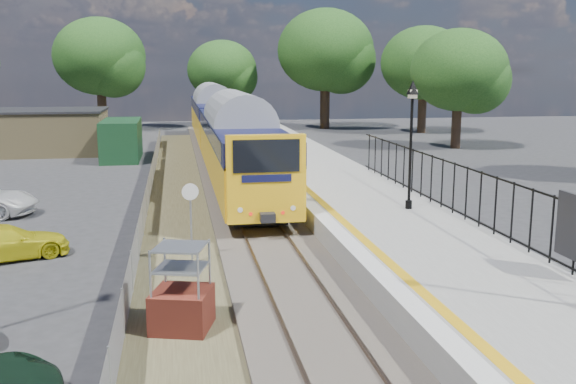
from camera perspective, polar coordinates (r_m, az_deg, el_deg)
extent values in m
plane|color=#2D2D30|center=(16.96, 0.66, -9.38)|extent=(120.00, 120.00, 0.00)
cube|color=#473F38|center=(26.44, -3.33, -1.78)|extent=(3.40, 80.00, 0.20)
cube|color=#4C472D|center=(24.35, -9.58, -3.18)|extent=(2.60, 70.00, 0.06)
cube|color=brown|center=(26.35, -4.88, -1.58)|extent=(0.07, 80.00, 0.14)
cube|color=brown|center=(26.51, -1.78, -1.47)|extent=(0.07, 80.00, 0.14)
cube|color=gray|center=(25.28, 6.70, -1.61)|extent=(5.00, 70.00, 0.90)
cube|color=silver|center=(24.64, 1.71, -0.78)|extent=(0.50, 70.00, 0.01)
cube|color=yellow|center=(24.75, 2.84, -0.74)|extent=(0.30, 70.00, 0.01)
cylinder|color=black|center=(23.65, 10.67, -1.10)|extent=(0.24, 0.24, 0.30)
cylinder|color=black|center=(23.34, 10.83, 3.35)|extent=(0.10, 0.10, 3.70)
cube|color=black|center=(23.18, 11.00, 8.13)|extent=(0.08, 0.08, 0.30)
cube|color=beige|center=(23.17, 11.02, 8.55)|extent=(0.26, 0.26, 0.30)
cone|color=black|center=(23.16, 11.04, 9.12)|extent=(0.44, 0.44, 0.50)
cube|color=black|center=(20.72, 17.46, 1.42)|extent=(0.05, 26.00, 0.05)
cube|color=black|center=(17.01, 24.12, -2.89)|extent=(0.08, 1.40, 1.60)
cube|color=#9A8657|center=(48.69, -20.71, 4.98)|extent=(8.00, 6.00, 3.00)
cube|color=black|center=(48.58, -20.83, 6.79)|extent=(8.20, 6.20, 0.15)
cube|color=#153C1F|center=(44.02, -14.57, 4.52)|extent=(2.40, 6.00, 2.60)
cylinder|color=#332319|center=(66.14, -16.18, 6.97)|extent=(0.88, 0.88, 3.85)
ellipsoid|color=#184416|center=(66.03, -16.42, 11.49)|extent=(8.80, 8.80, 7.48)
cylinder|color=#332319|center=(67.96, -5.80, 7.13)|extent=(0.72, 0.72, 3.15)
ellipsoid|color=#184416|center=(67.82, -5.87, 10.74)|extent=(7.20, 7.20, 6.12)
cylinder|color=#332319|center=(65.48, 3.29, 7.49)|extent=(0.96, 0.96, 4.20)
ellipsoid|color=#184416|center=(65.40, 3.34, 12.49)|extent=(9.60, 9.60, 8.16)
cylinder|color=#332319|center=(62.17, 11.82, 6.79)|extent=(0.80, 0.80, 3.50)
ellipsoid|color=#184416|center=(62.04, 11.99, 11.17)|extent=(8.00, 8.00, 6.80)
cylinder|color=#332319|center=(50.40, 14.72, 5.58)|extent=(0.72, 0.72, 3.15)
ellipsoid|color=#184416|center=(50.22, 14.95, 10.44)|extent=(7.20, 7.20, 6.12)
cube|color=yellow|center=(31.53, -4.51, 3.18)|extent=(2.80, 20.00, 1.90)
cube|color=#10123C|center=(31.38, -4.55, 5.54)|extent=(2.82, 20.00, 0.90)
cube|color=black|center=(31.38, -4.55, 5.54)|extent=(2.82, 18.00, 0.70)
cube|color=black|center=(31.70, -4.48, 1.07)|extent=(2.00, 18.00, 0.45)
cube|color=yellow|center=(51.96, -6.71, 6.13)|extent=(2.80, 20.00, 1.90)
cube|color=#10123C|center=(51.87, -6.74, 7.56)|extent=(2.82, 20.00, 0.90)
cube|color=black|center=(51.87, -6.74, 7.56)|extent=(2.82, 18.00, 0.70)
cube|color=black|center=(52.07, -6.68, 4.84)|extent=(2.00, 18.00, 0.45)
cube|color=black|center=(21.29, -1.93, 3.21)|extent=(2.24, 0.04, 1.10)
cube|color=maroon|center=(14.97, -9.39, -10.35)|extent=(1.56, 1.56, 0.97)
cylinder|color=#999EA3|center=(19.63, -8.60, -3.22)|extent=(0.06, 0.06, 2.27)
cylinder|color=silver|center=(19.34, -8.69, 0.01)|extent=(0.50, 0.12, 0.51)
imported|color=gold|center=(21.93, -23.82, -4.13)|extent=(4.09, 2.80, 1.10)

